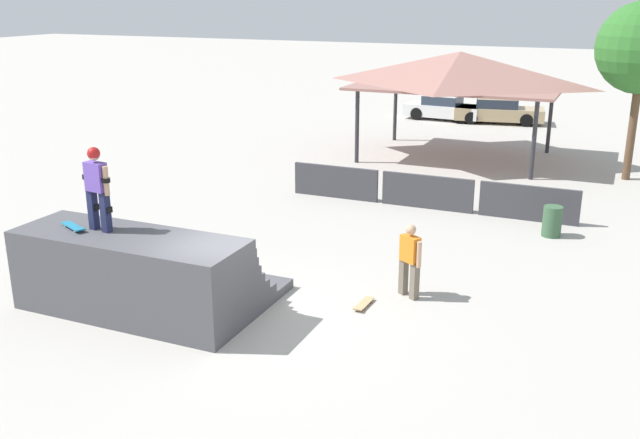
{
  "coord_description": "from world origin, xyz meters",
  "views": [
    {
      "loc": [
        6.78,
        -11.5,
        6.44
      ],
      "look_at": [
        -0.08,
        4.23,
        0.95
      ],
      "focal_mm": 40.0,
      "sensor_mm": 36.0,
      "label": 1
    }
  ],
  "objects_px": {
    "skater_on_deck": "(97,183)",
    "bystander_walking": "(410,257)",
    "parked_car_white": "(444,108)",
    "skateboard_on_ground": "(363,304)",
    "skateboard_on_deck": "(74,227)",
    "parked_car_tan": "(499,111)",
    "trash_bin": "(552,221)"
  },
  "relations": [
    {
      "from": "skater_on_deck",
      "to": "parked_car_tan",
      "type": "height_order",
      "value": "skater_on_deck"
    },
    {
      "from": "skater_on_deck",
      "to": "skateboard_on_deck",
      "type": "distance_m",
      "value": 1.12
    },
    {
      "from": "skater_on_deck",
      "to": "skateboard_on_ground",
      "type": "height_order",
      "value": "skater_on_deck"
    },
    {
      "from": "skater_on_deck",
      "to": "parked_car_white",
      "type": "height_order",
      "value": "skater_on_deck"
    },
    {
      "from": "skateboard_on_ground",
      "to": "trash_bin",
      "type": "bearing_deg",
      "value": 156.16
    },
    {
      "from": "bystander_walking",
      "to": "trash_bin",
      "type": "height_order",
      "value": "bystander_walking"
    },
    {
      "from": "trash_bin",
      "to": "skateboard_on_ground",
      "type": "bearing_deg",
      "value": -116.07
    },
    {
      "from": "skater_on_deck",
      "to": "skateboard_on_deck",
      "type": "height_order",
      "value": "skater_on_deck"
    },
    {
      "from": "skateboard_on_ground",
      "to": "parked_car_tan",
      "type": "height_order",
      "value": "parked_car_tan"
    },
    {
      "from": "skateboard_on_deck",
      "to": "trash_bin",
      "type": "xyz_separation_m",
      "value": [
        8.74,
        8.78,
        -1.36
      ]
    },
    {
      "from": "bystander_walking",
      "to": "trash_bin",
      "type": "relative_size",
      "value": 1.97
    },
    {
      "from": "skater_on_deck",
      "to": "trash_bin",
      "type": "distance_m",
      "value": 12.09
    },
    {
      "from": "skater_on_deck",
      "to": "bystander_walking",
      "type": "distance_m",
      "value": 6.77
    },
    {
      "from": "skater_on_deck",
      "to": "parked_car_white",
      "type": "bearing_deg",
      "value": 96.23
    },
    {
      "from": "skater_on_deck",
      "to": "skateboard_on_ground",
      "type": "xyz_separation_m",
      "value": [
        5.02,
        2.18,
        -2.68
      ]
    },
    {
      "from": "skateboard_on_deck",
      "to": "trash_bin",
      "type": "relative_size",
      "value": 0.96
    },
    {
      "from": "skateboard_on_deck",
      "to": "skateboard_on_ground",
      "type": "bearing_deg",
      "value": 47.43
    },
    {
      "from": "bystander_walking",
      "to": "parked_car_tan",
      "type": "relative_size",
      "value": 0.36
    },
    {
      "from": "skateboard_on_deck",
      "to": "parked_car_tan",
      "type": "distance_m",
      "value": 26.61
    },
    {
      "from": "skater_on_deck",
      "to": "trash_bin",
      "type": "bearing_deg",
      "value": 54.35
    },
    {
      "from": "skateboard_on_deck",
      "to": "bystander_walking",
      "type": "relative_size",
      "value": 0.49
    },
    {
      "from": "skater_on_deck",
      "to": "parked_car_white",
      "type": "distance_m",
      "value": 26.1
    },
    {
      "from": "bystander_walking",
      "to": "parked_car_tan",
      "type": "height_order",
      "value": "bystander_walking"
    },
    {
      "from": "bystander_walking",
      "to": "parked_car_white",
      "type": "xyz_separation_m",
      "value": [
        -5.02,
        22.92,
        -0.33
      ]
    },
    {
      "from": "bystander_walking",
      "to": "skateboard_on_ground",
      "type": "relative_size",
      "value": 2.16
    },
    {
      "from": "skateboard_on_deck",
      "to": "skateboard_on_ground",
      "type": "xyz_separation_m",
      "value": [
        5.59,
        2.35,
        -1.72
      ]
    },
    {
      "from": "skateboard_on_deck",
      "to": "bystander_walking",
      "type": "height_order",
      "value": "skateboard_on_deck"
    },
    {
      "from": "parked_car_white",
      "to": "skateboard_on_ground",
      "type": "bearing_deg",
      "value": -75.88
    },
    {
      "from": "skater_on_deck",
      "to": "parked_car_tan",
      "type": "relative_size",
      "value": 0.38
    },
    {
      "from": "parked_car_white",
      "to": "parked_car_tan",
      "type": "relative_size",
      "value": 0.88
    },
    {
      "from": "skateboard_on_deck",
      "to": "bystander_walking",
      "type": "bearing_deg",
      "value": 51.92
    },
    {
      "from": "skateboard_on_deck",
      "to": "parked_car_tan",
      "type": "bearing_deg",
      "value": 105.65
    }
  ]
}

